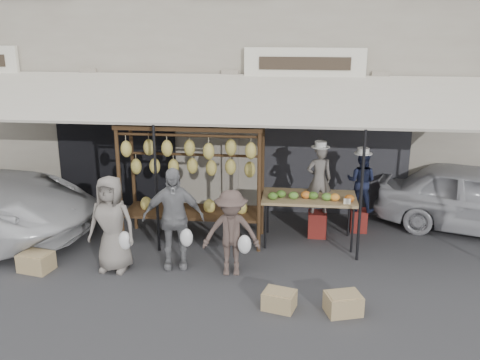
% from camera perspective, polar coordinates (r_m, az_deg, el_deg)
% --- Properties ---
extents(ground_plane, '(90.00, 90.00, 0.00)m').
position_cam_1_polar(ground_plane, '(8.61, -4.01, -10.96)').
color(ground_plane, '#2D2D30').
extents(shophouse, '(24.00, 6.15, 7.30)m').
position_cam_1_polar(shophouse, '(14.04, 0.59, 15.47)').
color(shophouse, '#9F9987').
rests_on(shophouse, ground_plane).
extents(awning, '(10.00, 2.35, 2.92)m').
position_cam_1_polar(awning, '(9.95, -1.90, 8.59)').
color(awning, beige).
rests_on(awning, ground_plane).
extents(banana_rack, '(2.60, 0.90, 2.24)m').
position_cam_1_polar(banana_rack, '(9.66, -5.18, 2.14)').
color(banana_rack, '#362111').
rests_on(banana_rack, ground_plane).
extents(produce_table, '(1.70, 0.90, 1.04)m').
position_cam_1_polar(produce_table, '(9.77, 7.40, -1.95)').
color(produce_table, '#9E8554').
rests_on(produce_table, ground_plane).
extents(vendor_left, '(0.53, 0.41, 1.30)m').
position_cam_1_polar(vendor_left, '(10.04, 8.44, 0.06)').
color(vendor_left, '#66605C').
rests_on(vendor_left, stool_left).
extents(vendor_right, '(0.67, 0.59, 1.16)m').
position_cam_1_polar(vendor_right, '(10.47, 12.80, -0.14)').
color(vendor_right, '#171C35').
rests_on(vendor_right, stool_right).
extents(customer_left, '(0.83, 0.57, 1.62)m').
position_cam_1_polar(customer_left, '(8.96, -13.52, -4.57)').
color(customer_left, slate).
rests_on(customer_left, ground_plane).
extents(customer_mid, '(1.07, 0.59, 1.72)m').
position_cam_1_polar(customer_mid, '(8.87, -7.13, -4.06)').
color(customer_mid, gray).
rests_on(customer_mid, ground_plane).
extents(customer_right, '(0.97, 0.61, 1.43)m').
position_cam_1_polar(customer_right, '(8.60, -0.95, -5.67)').
color(customer_right, '#4E3F39').
rests_on(customer_right, ground_plane).
extents(stool_left, '(0.40, 0.40, 0.48)m').
position_cam_1_polar(stool_left, '(10.33, 8.23, -4.68)').
color(stool_left, maroon).
rests_on(stool_left, ground_plane).
extents(stool_right, '(0.39, 0.39, 0.44)m').
position_cam_1_polar(stool_right, '(10.73, 12.53, -4.22)').
color(stool_right, maroon).
rests_on(stool_right, ground_plane).
extents(crate_near_a, '(0.52, 0.44, 0.27)m').
position_cam_1_polar(crate_near_a, '(7.89, 4.21, -12.65)').
color(crate_near_a, tan).
rests_on(crate_near_a, ground_plane).
extents(crate_near_b, '(0.57, 0.50, 0.29)m').
position_cam_1_polar(crate_near_b, '(7.89, 10.95, -12.82)').
color(crate_near_b, tan).
rests_on(crate_near_b, ground_plane).
extents(crate_far, '(0.58, 0.48, 0.31)m').
position_cam_1_polar(crate_far, '(9.55, -20.91, -8.15)').
color(crate_far, tan).
rests_on(crate_far, ground_plane).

